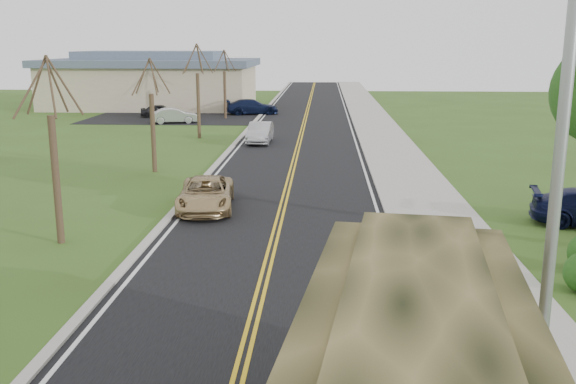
{
  "coord_description": "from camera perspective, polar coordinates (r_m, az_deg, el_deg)",
  "views": [
    {
      "loc": [
        1.6,
        -9.78,
        6.42
      ],
      "look_at": [
        0.5,
        10.06,
        1.8
      ],
      "focal_mm": 40.0,
      "sensor_mm": 36.0,
      "label": 1
    }
  ],
  "objects": [
    {
      "name": "commercial_building",
      "position": [
        68.17,
        -11.94,
        9.66
      ],
      "size": [
        25.5,
        21.5,
        5.65
      ],
      "color": "tan",
      "rests_on": "ground"
    },
    {
      "name": "lot_car_navy",
      "position": [
        59.81,
        -3.21,
        7.57
      ],
      "size": [
        5.15,
        3.0,
        1.4
      ],
      "primitive_type": "imported",
      "rotation": [
        0.0,
        0.0,
        1.8
      ],
      "color": "black",
      "rests_on": "ground"
    },
    {
      "name": "curb_left",
      "position": [
        50.52,
        -3.39,
        5.81
      ],
      "size": [
        0.3,
        120.0,
        0.1
      ],
      "primitive_type": "cube",
      "color": "#9E998E",
      "rests_on": "ground"
    },
    {
      "name": "road",
      "position": [
        50.22,
        1.34,
        5.74
      ],
      "size": [
        8.0,
        120.0,
        0.01
      ],
      "primitive_type": "cube",
      "color": "black",
      "rests_on": "ground"
    },
    {
      "name": "curb_right",
      "position": [
        50.25,
        6.1,
        5.74
      ],
      "size": [
        0.3,
        120.0,
        0.12
      ],
      "primitive_type": "cube",
      "color": "#9E998E",
      "rests_on": "ground"
    },
    {
      "name": "sidewalk_right",
      "position": [
        50.37,
        8.09,
        5.69
      ],
      "size": [
        3.2,
        120.0,
        0.1
      ],
      "primitive_type": "cube",
      "color": "#9E998E",
      "rests_on": "ground"
    },
    {
      "name": "lot_car_dark",
      "position": [
        58.28,
        -11.27,
        7.08
      ],
      "size": [
        3.53,
        1.65,
        1.17
      ],
      "primitive_type": "imported",
      "rotation": [
        0.0,
        0.0,
        1.65
      ],
      "color": "black",
      "rests_on": "ground"
    },
    {
      "name": "lot_car_silver",
      "position": [
        53.81,
        -10.08,
        6.71
      ],
      "size": [
        4.06,
        2.42,
        1.26
      ],
      "primitive_type": "imported",
      "rotation": [
        0.0,
        0.0,
        1.87
      ],
      "color": "#B7B8BC",
      "rests_on": "ground"
    },
    {
      "name": "bare_tree_a",
      "position": [
        21.91,
        -20.02,
        2.32
      ],
      "size": [
        1.93,
        2.26,
        6.08
      ],
      "color": "#38281C",
      "rests_on": "ground"
    },
    {
      "name": "suv_champagne",
      "position": [
        25.46,
        -7.32,
        -0.18
      ],
      "size": [
        2.55,
        4.71,
        1.25
      ],
      "primitive_type": "imported",
      "rotation": [
        0.0,
        0.0,
        0.11
      ],
      "color": "tan",
      "rests_on": "ground"
    },
    {
      "name": "street_light",
      "position": [
        10.05,
        22.26,
        0.7
      ],
      "size": [
        1.65,
        0.22,
        8.0
      ],
      "color": "gray",
      "rests_on": "ground"
    },
    {
      "name": "military_truck",
      "position": [
        9.13,
        11.05,
        -15.15
      ],
      "size": [
        3.53,
        7.73,
        3.72
      ],
      "rotation": [
        0.0,
        0.0,
        -0.13
      ],
      "color": "black",
      "rests_on": "ground"
    },
    {
      "name": "bare_tree_b",
      "position": [
        33.16,
        -11.94,
        5.97
      ],
      "size": [
        1.83,
        2.14,
        5.73
      ],
      "color": "#38281C",
      "rests_on": "ground"
    },
    {
      "name": "bare_tree_c",
      "position": [
        44.77,
        -7.99,
        8.29
      ],
      "size": [
        2.04,
        2.39,
        6.42
      ],
      "color": "#38281C",
      "rests_on": "ground"
    },
    {
      "name": "bare_tree_d",
      "position": [
        56.58,
        -5.64,
        9.1
      ],
      "size": [
        1.88,
        2.2,
        5.91
      ],
      "color": "#38281C",
      "rests_on": "ground"
    },
    {
      "name": "sedan_silver",
      "position": [
        42.4,
        -2.5,
        5.28
      ],
      "size": [
        1.5,
        4.12,
        1.35
      ],
      "primitive_type": "imported",
      "rotation": [
        0.0,
        0.0,
        -0.02
      ],
      "color": "#AFAFB4",
      "rests_on": "ground"
    }
  ]
}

